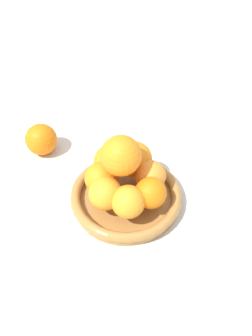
% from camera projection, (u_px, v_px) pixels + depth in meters
% --- Properties ---
extents(ground_plane, '(4.00, 4.00, 0.00)m').
position_uv_depth(ground_plane, '(126.00, 201.00, 0.72)').
color(ground_plane, beige).
extents(fruit_bowl, '(0.24, 0.24, 0.03)m').
position_uv_depth(fruit_bowl, '(126.00, 196.00, 0.71)').
color(fruit_bowl, '#A57238').
rests_on(fruit_bowl, ground_plane).
extents(orange_pile, '(0.17, 0.18, 0.14)m').
position_uv_depth(orange_pile, '(124.00, 173.00, 0.67)').
color(orange_pile, orange).
rests_on(orange_pile, fruit_bowl).
extents(stray_orange, '(0.08, 0.08, 0.08)m').
position_uv_depth(stray_orange, '(41.00, 139.00, 0.81)').
color(stray_orange, orange).
rests_on(stray_orange, ground_plane).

